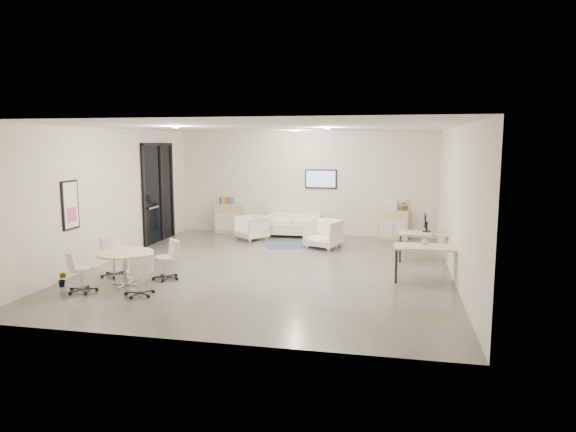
# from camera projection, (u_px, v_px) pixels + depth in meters

# --- Properties ---
(room_shell) EXTENTS (9.60, 10.60, 4.80)m
(room_shell) POSITION_uv_depth(u_px,v_px,m) (271.00, 199.00, 11.57)
(room_shell) COLOR #4E4C47
(room_shell) RESTS_ON ground
(glass_door) EXTENTS (0.09, 1.90, 2.85)m
(glass_door) POSITION_uv_depth(u_px,v_px,m) (158.00, 190.00, 14.81)
(glass_door) COLOR black
(glass_door) RESTS_ON room_shell
(artwork) EXTENTS (0.05, 0.54, 1.04)m
(artwork) POSITION_uv_depth(u_px,v_px,m) (70.00, 205.00, 10.83)
(artwork) COLOR black
(artwork) RESTS_ON room_shell
(wall_tv) EXTENTS (0.98, 0.06, 0.58)m
(wall_tv) POSITION_uv_depth(u_px,v_px,m) (321.00, 179.00, 15.77)
(wall_tv) COLOR black
(wall_tv) RESTS_ON room_shell
(ceiling_spots) EXTENTS (3.14, 4.14, 0.03)m
(ceiling_spots) POSITION_uv_depth(u_px,v_px,m) (271.00, 129.00, 12.19)
(ceiling_spots) COLOR #FFEAC6
(ceiling_spots) RESTS_ON room_shell
(sideboard_left) EXTENTS (0.82, 0.43, 0.92)m
(sideboard_left) POSITION_uv_depth(u_px,v_px,m) (228.00, 218.00, 16.35)
(sideboard_left) COLOR tan
(sideboard_left) RESTS_ON room_shell
(sideboard_right) EXTENTS (0.87, 0.42, 0.87)m
(sideboard_right) POSITION_uv_depth(u_px,v_px,m) (393.00, 224.00, 15.31)
(sideboard_right) COLOR tan
(sideboard_right) RESTS_ON room_shell
(books) EXTENTS (0.48, 0.14, 0.22)m
(books) POSITION_uv_depth(u_px,v_px,m) (227.00, 201.00, 16.28)
(books) COLOR red
(books) RESTS_ON sideboard_left
(printer) EXTENTS (0.45, 0.39, 0.31)m
(printer) POSITION_uv_depth(u_px,v_px,m) (389.00, 205.00, 15.26)
(printer) COLOR white
(printer) RESTS_ON sideboard_right
(loveseat) EXTENTS (1.62, 0.82, 0.60)m
(loveseat) POSITION_uv_depth(u_px,v_px,m) (294.00, 226.00, 15.77)
(loveseat) COLOR white
(loveseat) RESTS_ON room_shell
(blue_rug) EXTENTS (1.58, 1.30, 0.01)m
(blue_rug) POSITION_uv_depth(u_px,v_px,m) (291.00, 245.00, 14.43)
(blue_rug) COLOR #2D5089
(blue_rug) RESTS_ON room_shell
(armchair_left) EXTENTS (1.06, 1.05, 0.80)m
(armchair_left) POSITION_uv_depth(u_px,v_px,m) (251.00, 226.00, 15.20)
(armchair_left) COLOR white
(armchair_left) RESTS_ON room_shell
(armchair_right) EXTENTS (1.06, 1.03, 0.87)m
(armchair_right) POSITION_uv_depth(u_px,v_px,m) (324.00, 232.00, 13.98)
(armchair_right) COLOR white
(armchair_right) RESTS_ON room_shell
(desk_rear) EXTENTS (1.34, 0.67, 0.70)m
(desk_rear) POSITION_uv_depth(u_px,v_px,m) (427.00, 236.00, 12.41)
(desk_rear) COLOR tan
(desk_rear) RESTS_ON room_shell
(desk_front) EXTENTS (1.43, 0.75, 0.74)m
(desk_front) POSITION_uv_depth(u_px,v_px,m) (429.00, 250.00, 10.58)
(desk_front) COLOR tan
(desk_front) RESTS_ON room_shell
(monitor) EXTENTS (0.20, 0.50, 0.44)m
(monitor) POSITION_uv_depth(u_px,v_px,m) (425.00, 222.00, 12.52)
(monitor) COLOR black
(monitor) RESTS_ON desk_rear
(round_table) EXTENTS (1.12, 1.12, 0.68)m
(round_table) POSITION_uv_depth(u_px,v_px,m) (125.00, 256.00, 10.28)
(round_table) COLOR tan
(round_table) RESTS_ON room_shell
(meeting_chairs) EXTENTS (2.03, 2.03, 0.82)m
(meeting_chairs) POSITION_uv_depth(u_px,v_px,m) (125.00, 265.00, 10.31)
(meeting_chairs) COLOR white
(meeting_chairs) RESTS_ON room_shell
(plant_cabinet) EXTENTS (0.37, 0.39, 0.24)m
(plant_cabinet) POSITION_uv_depth(u_px,v_px,m) (406.00, 206.00, 15.18)
(plant_cabinet) COLOR #3F7F3F
(plant_cabinet) RESTS_ON sideboard_right
(plant_floor) EXTENTS (0.20, 0.32, 0.14)m
(plant_floor) POSITION_uv_depth(u_px,v_px,m) (63.00, 284.00, 10.23)
(plant_floor) COLOR #3F7F3F
(plant_floor) RESTS_ON room_shell
(cup) EXTENTS (0.15, 0.13, 0.13)m
(cup) POSITION_uv_depth(u_px,v_px,m) (425.00, 241.00, 10.77)
(cup) COLOR white
(cup) RESTS_ON desk_front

